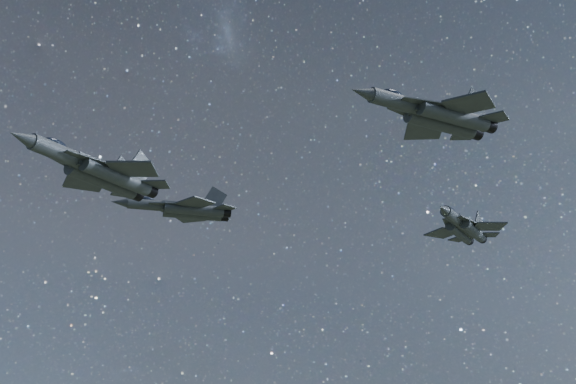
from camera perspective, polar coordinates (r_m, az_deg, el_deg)
jet_lead at (r=78.05m, az=-15.70°, el=1.69°), size 19.95×13.23×5.08m
jet_left at (r=95.81m, az=-8.82°, el=-1.45°), size 17.16×11.40×4.37m
jet_right at (r=70.51m, az=12.44°, el=6.42°), size 17.94×12.49×4.51m
jet_slot at (r=94.04m, az=14.59°, el=-2.90°), size 16.24×10.68×4.17m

